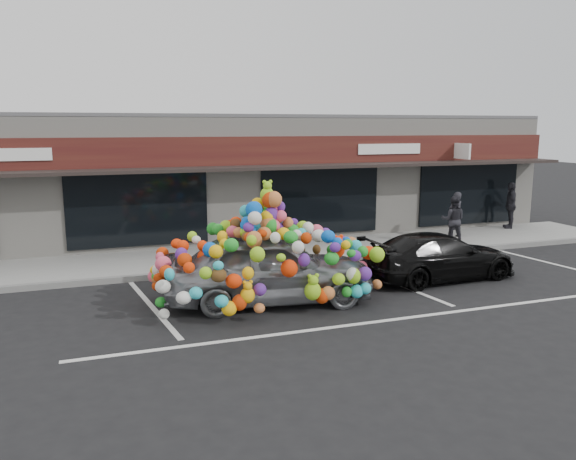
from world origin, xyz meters
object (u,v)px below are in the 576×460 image
object	(u,v)px
toy_car	(269,260)
pedestrian_b	(453,220)
pedestrian_c	(510,205)
black_sedan	(440,256)
pedestrian_a	(455,215)

from	to	relation	value
toy_car	pedestrian_b	bearing A→B (deg)	-56.56
toy_car	pedestrian_c	world-z (taller)	toy_car
pedestrian_b	pedestrian_c	size ratio (longest dim) A/B	0.90
black_sedan	pedestrian_b	bearing A→B (deg)	-43.42
pedestrian_a	pedestrian_b	world-z (taller)	pedestrian_a
black_sedan	pedestrian_a	xyz separation A→B (m)	(3.33, 3.98, 0.33)
pedestrian_a	pedestrian_b	xyz separation A→B (m)	(-0.72, -0.88, -0.00)
pedestrian_a	pedestrian_b	bearing A→B (deg)	40.54
black_sedan	pedestrian_a	bearing A→B (deg)	-43.28
toy_car	pedestrian_c	size ratio (longest dim) A/B	3.00
pedestrian_a	black_sedan	bearing A→B (deg)	40.05
toy_car	black_sedan	bearing A→B (deg)	-77.15
toy_car	black_sedan	size ratio (longest dim) A/B	1.24
pedestrian_a	pedestrian_c	world-z (taller)	pedestrian_c
black_sedan	pedestrian_c	distance (m)	7.92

